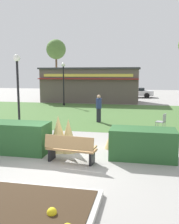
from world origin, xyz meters
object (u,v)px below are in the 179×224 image
park_bench (71,149)px  parked_car_west_slot (93,92)px  lamppost_mid (18,82)px  food_kiosk (91,85)px  tree_right_bg (56,50)px  person_strolling (99,108)px  trash_bin (165,147)px  parked_car_center_slot (136,92)px  cafe_chair_east (162,121)px  lamppost_far (63,79)px

park_bench → parked_car_west_slot: size_ratio=0.41×
lamppost_mid → food_kiosk: (1.18, 13.85, -0.71)m
food_kiosk → parked_car_west_slot: (-0.88, 6.05, -1.15)m
tree_right_bg → person_strolling: bearing=-64.6°
person_strolling → park_bench: bearing=-117.8°
person_strolling → trash_bin: bearing=-91.4°
person_strolling → food_kiosk: bearing=73.9°
trash_bin → parked_car_center_slot: bearing=93.8°
parked_car_center_slot → tree_right_bg: tree_right_bg is taller
lamppost_mid → cafe_chair_east: size_ratio=4.45×
person_strolling → tree_right_bg: 23.15m
lamppost_mid → food_kiosk: 13.92m
person_strolling → parked_car_center_slot: person_strolling is taller
lamppost_mid → cafe_chair_east: (7.59, 1.03, -1.98)m
lamppost_mid → tree_right_bg: size_ratio=0.51×
food_kiosk → person_strolling: 11.58m
cafe_chair_east → person_strolling: person_strolling is taller
food_kiosk → cafe_chair_east: food_kiosk is taller
lamppost_far → tree_right_bg: 14.23m
lamppost_mid → trash_bin: lamppost_mid is taller
trash_bin → person_strolling: (-3.39, 6.23, 0.44)m
food_kiosk → parked_car_west_slot: bearing=98.3°
food_kiosk → person_strolling: food_kiosk is taller
cafe_chair_east → tree_right_bg: bearing=121.2°
park_bench → food_kiosk: 18.80m
park_bench → person_strolling: 7.31m
food_kiosk → cafe_chair_east: 14.39m
park_bench → food_kiosk: size_ratio=0.17×
park_bench → tree_right_bg: (-9.90, 27.62, 5.84)m
parked_car_west_slot → trash_bin: bearing=-73.3°
cafe_chair_east → lamppost_mid: bearing=-172.3°
lamppost_mid → person_strolling: 5.02m
lamppost_mid → lamppost_far: (-0.66, 10.22, 0.00)m
trash_bin → parked_car_west_slot: parked_car_west_slot is taller
park_bench → parked_car_west_slot: (-3.91, 24.56, 0.16)m
lamppost_mid → lamppost_far: same height
parked_car_west_slot → park_bench: bearing=-80.9°
park_bench → lamppost_mid: lamppost_mid is taller
trash_bin → cafe_chair_east: cafe_chair_east is taller
food_kiosk → tree_right_bg: (-6.87, 9.12, 4.53)m
parked_car_center_slot → person_strolling: bearing=-96.0°
lamppost_mid → cafe_chair_east: 7.91m
park_bench → food_kiosk: (-3.03, 18.51, 1.31)m
cafe_chair_east → parked_car_west_slot: (-7.29, 18.88, 0.12)m
lamppost_far → food_kiosk: lamppost_far is taller
parked_car_west_slot → tree_right_bg: (-5.99, 3.07, 5.68)m
cafe_chair_east → person_strolling: 4.00m
parked_car_center_slot → tree_right_bg: size_ratio=0.55×
lamppost_far → person_strolling: size_ratio=2.34×
food_kiosk → parked_car_center_slot: (4.57, 6.05, -1.15)m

